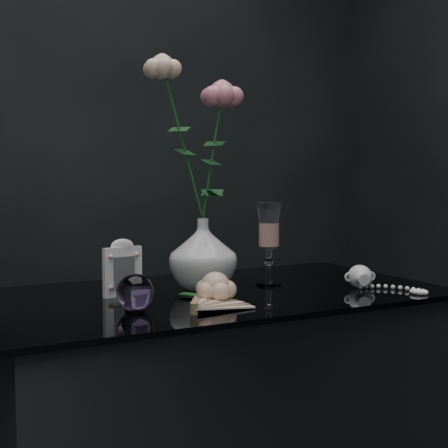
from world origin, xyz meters
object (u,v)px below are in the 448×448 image
vase (203,254)px  wine_glass (269,244)px  paperweight (135,292)px  pearl_jar (360,276)px  picture_frame (122,267)px  loose_rose (215,287)px

vase → wine_glass: size_ratio=0.83×
paperweight → pearl_jar: paperweight is taller
paperweight → wine_glass: bearing=18.6°
wine_glass → paperweight: (-0.40, -0.13, -0.06)m
pearl_jar → picture_frame: bearing=179.3°
wine_glass → picture_frame: 0.37m
vase → loose_rose: bearing=-106.6°
vase → paperweight: vase is taller
vase → pearl_jar: 0.38m
picture_frame → pearl_jar: (0.54, -0.16, -0.04)m
wine_glass → picture_frame: (-0.37, 0.03, -0.04)m
picture_frame → paperweight: 0.17m
loose_rose → wine_glass: bearing=52.7°
picture_frame → paperweight: bearing=-109.0°
loose_rose → pearl_jar: 0.39m
vase → pearl_jar: (0.35, -0.16, -0.06)m
loose_rose → pearl_jar: bearing=20.9°
loose_rose → pearl_jar: loose_rose is taller
paperweight → loose_rose: paperweight is taller
pearl_jar → loose_rose: bearing=-163.8°
picture_frame → vase: bearing=-10.5°
vase → picture_frame: size_ratio=1.31×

